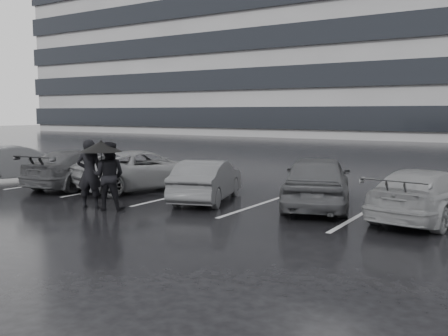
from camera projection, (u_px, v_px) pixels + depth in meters
ground at (197, 216)px, 12.32m from camera, size 160.00×160.00×0.00m
office_building at (274, 18)px, 62.75m from camera, size 61.00×26.00×29.00m
car_main at (317, 181)px, 13.28m from camera, size 2.95×4.53×1.43m
car_west_a at (207, 180)px, 14.31m from camera, size 2.33×3.82×1.19m
car_west_b at (143, 170)px, 16.49m from camera, size 3.51×5.07×1.29m
car_west_c at (81, 168)px, 17.04m from camera, size 2.24×4.53×1.26m
car_west_d at (20, 163)px, 18.63m from camera, size 2.64×4.21×1.31m
car_east at (425, 195)px, 11.76m from camera, size 2.25×4.38×1.22m
pedestrian_left at (90, 174)px, 13.22m from camera, size 0.80×0.72×1.85m
pedestrian_right at (109, 176)px, 12.97m from camera, size 1.07×0.98×1.78m
umbrella at (101, 146)px, 12.80m from camera, size 1.08×1.08×1.83m
stall_stripes at (223, 198)px, 14.85m from camera, size 19.72×5.00×0.00m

